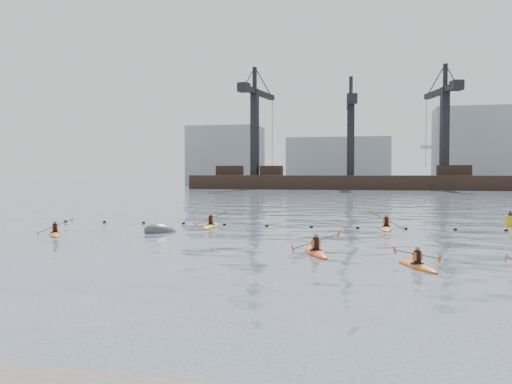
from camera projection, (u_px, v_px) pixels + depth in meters
ground at (176, 312)px, 13.96m from camera, size 400.00×400.00×0.00m
float_line at (289, 226)px, 36.08m from camera, size 33.24×0.73×0.24m
barge_pier at (349, 181)px, 121.39m from camera, size 72.00×19.30×29.50m
skyline at (364, 154)px, 159.96m from camera, size 141.00×28.00×22.00m
kayaker_0 at (316, 252)px, 23.92m from camera, size 2.15×3.30×1.16m
kayaker_2 at (55, 233)px, 31.23m from camera, size 2.14×2.80×1.12m
kayaker_3 at (386, 228)px, 34.39m from camera, size 2.42×3.47×1.40m
kayaker_4 at (417, 265)px, 20.49m from camera, size 1.85×2.90×0.95m
kayaker_5 at (211, 226)px, 35.79m from camera, size 2.31×3.36×1.28m
mooring_buoy at (161, 232)px, 32.65m from camera, size 2.51×2.47×1.47m
nav_buoy at (510, 221)px, 36.43m from camera, size 0.66×0.66×1.20m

